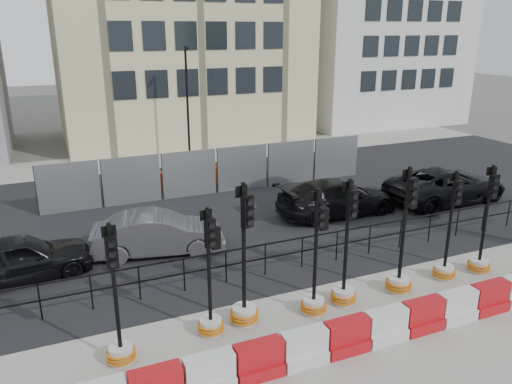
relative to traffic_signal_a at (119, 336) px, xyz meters
name	(u,v)px	position (x,y,z in m)	size (l,w,h in m)	color
ground	(322,286)	(5.66, 1.22, -0.66)	(120.00, 120.00, 0.00)	#51514C
sidewalk_near	(390,345)	(5.66, -1.78, -0.65)	(40.00, 6.00, 0.02)	gray
road	(233,207)	(5.66, 8.22, -0.65)	(40.00, 14.00, 0.03)	black
sidewalk_far	(176,157)	(5.66, 17.22, -0.65)	(40.00, 4.00, 0.02)	gray
building_white	(374,13)	(22.66, 23.21, 7.34)	(12.00, 9.06, 16.00)	silver
kerb_railing	(302,247)	(5.66, 2.42, 0.02)	(18.00, 0.04, 1.00)	black
heras_fencing	(201,175)	(5.17, 10.94, 0.05)	(14.33, 1.72, 2.00)	#94969C
lamp_post_far	(187,101)	(6.16, 16.20, 2.56)	(0.12, 0.56, 6.00)	black
barrier_row	(385,327)	(5.66, -1.58, -0.30)	(15.70, 0.50, 0.80)	#B8140E
traffic_signal_a	(119,336)	(0.00, 0.00, 0.00)	(0.63, 0.63, 3.21)	beige
traffic_signal_b	(211,305)	(2.11, 0.25, 0.09)	(0.62, 0.62, 3.16)	beige
traffic_signal_c	(245,296)	(2.99, 0.36, 0.08)	(0.70, 0.70, 3.57)	beige
traffic_signal_d	(315,285)	(4.76, 0.09, 0.12)	(0.65, 0.65, 3.30)	beige
traffic_signal_e	(345,279)	(5.69, 0.20, 0.04)	(0.67, 0.67, 3.40)	beige
traffic_signal_f	(401,264)	(7.41, 0.12, 0.18)	(0.70, 0.70, 3.53)	beige
traffic_signal_g	(446,257)	(9.08, 0.22, 0.00)	(0.63, 0.63, 3.21)	beige
traffic_signal_h	(481,251)	(10.31, 0.13, 0.01)	(0.64, 0.64, 3.27)	beige
car_a	(19,258)	(-2.04, 4.91, 0.01)	(4.12, 2.07, 1.35)	black
car_b	(158,233)	(1.98, 5.14, 0.01)	(4.30, 2.19, 1.35)	#454449
car_c	(337,198)	(9.03, 5.91, 0.03)	(4.77, 1.98, 1.38)	black
car_d	(446,185)	(13.96, 5.44, 0.06)	(5.25, 2.56, 1.44)	black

